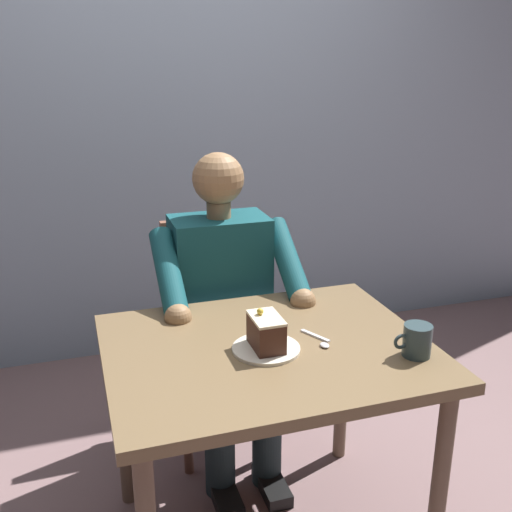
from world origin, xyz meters
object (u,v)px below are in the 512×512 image
dining_table (267,372)px  coffee_cup (417,340)px  dessert_spoon (320,341)px  chair (215,321)px  cake_slice (266,332)px  seated_person (226,309)px

dining_table → coffee_cup: bearing=153.7°
dining_table → dessert_spoon: bearing=170.1°
dining_table → dessert_spoon: 0.19m
chair → cake_slice: bearing=88.8°
dining_table → seated_person: size_ratio=0.79×
dining_table → chair: 0.67m
dining_table → dessert_spoon: dessert_spoon is taller
seated_person → cake_slice: bearing=88.3°
dessert_spoon → dining_table: bearing=-9.9°
dining_table → seated_person: seated_person is taller
chair → seated_person: seated_person is taller
coffee_cup → dining_table: bearing=-26.3°
seated_person → cake_slice: size_ratio=9.22×
coffee_cup → chair: bearing=-65.5°
chair → seated_person: bearing=90.0°
chair → seated_person: 0.22m
dining_table → dessert_spoon: size_ratio=6.85×
seated_person → dessert_spoon: 0.54m
seated_person → coffee_cup: 0.78m
seated_person → coffee_cup: seated_person is taller
chair → coffee_cup: chair is taller
chair → dessert_spoon: size_ratio=6.50×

